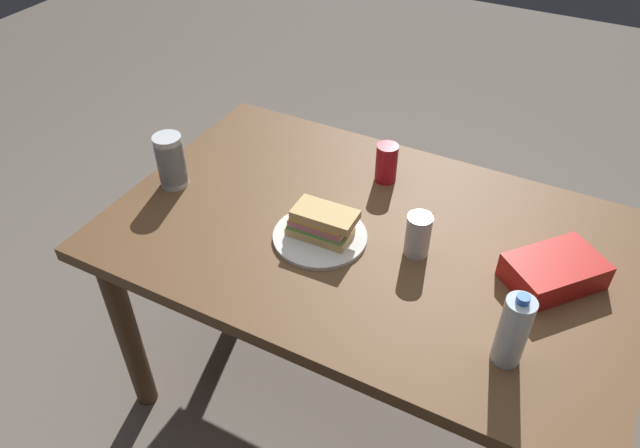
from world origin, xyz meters
TOP-DOWN VIEW (x-y plane):
  - ground_plane at (0.00, 0.00)m, footprint 8.00×8.00m
  - dining_table at (0.00, 0.00)m, footprint 1.43×0.91m
  - paper_plate at (-0.11, -0.09)m, footprint 0.26×0.26m
  - sandwich at (-0.10, -0.08)m, footprint 0.18×0.10m
  - soda_can_red at (-0.06, 0.25)m, footprint 0.07×0.07m
  - chip_bag at (0.48, 0.04)m, footprint 0.26×0.27m
  - water_bottle_tall at (0.44, -0.25)m, footprint 0.07×0.07m
  - plastic_cup_stack at (-0.62, -0.07)m, footprint 0.08×0.08m
  - soda_can_silver at (0.14, -0.02)m, footprint 0.07×0.07m

SIDE VIEW (x-z plane):
  - ground_plane at x=0.00m, z-range 0.00..0.00m
  - dining_table at x=0.00m, z-range 0.27..1.00m
  - paper_plate at x=-0.11m, z-range 0.73..0.75m
  - chip_bag at x=0.48m, z-range 0.73..0.80m
  - sandwich at x=-0.10m, z-range 0.75..0.83m
  - soda_can_red at x=-0.06m, z-range 0.73..0.86m
  - soda_can_silver at x=0.14m, z-range 0.73..0.86m
  - plastic_cup_stack at x=-0.62m, z-range 0.73..0.90m
  - water_bottle_tall at x=0.44m, z-range 0.73..0.93m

